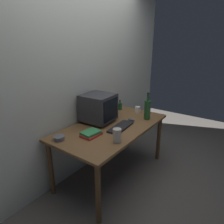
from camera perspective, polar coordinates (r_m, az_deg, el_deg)
name	(u,v)px	position (r m, az deg, el deg)	size (l,w,h in m)	color
ground_plane	(112,173)	(2.86, 0.00, -17.31)	(6.00, 6.00, 0.00)	#56514C
back_wall	(83,80)	(2.64, -8.47, 9.17)	(4.00, 0.08, 2.50)	beige
desk	(112,131)	(2.53, 0.00, -5.59)	(1.55, 0.83, 0.72)	brown
crt_monitor	(98,108)	(2.56, -3.94, 1.22)	(0.40, 0.41, 0.37)	#333338
keyboard	(121,127)	(2.42, 2.52, -4.37)	(0.42, 0.15, 0.02)	black
computer_mouse	(131,120)	(2.64, 5.61, -2.22)	(0.06, 0.10, 0.04)	#3F3F47
bottle_tall	(147,109)	(2.70, 10.20, 0.85)	(0.09, 0.09, 0.38)	#1E4C23
bottle_short	(120,106)	(3.07, 2.31, 1.73)	(0.06, 0.06, 0.16)	#1E4C23
book_stack	(91,134)	(2.23, -6.11, -6.24)	(0.22, 0.17, 0.05)	red
mug	(138,109)	(2.97, 7.44, 0.72)	(0.12, 0.08, 0.09)	white
cd_spindle	(59,138)	(2.20, -15.07, -7.27)	(0.12, 0.12, 0.04)	#595B66
metal_canister	(117,136)	(2.06, 1.46, -6.81)	(0.09, 0.09, 0.15)	#B7B2A8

